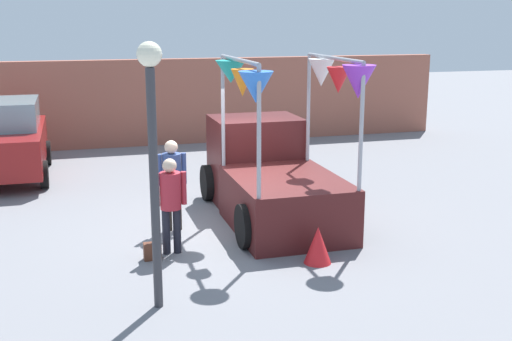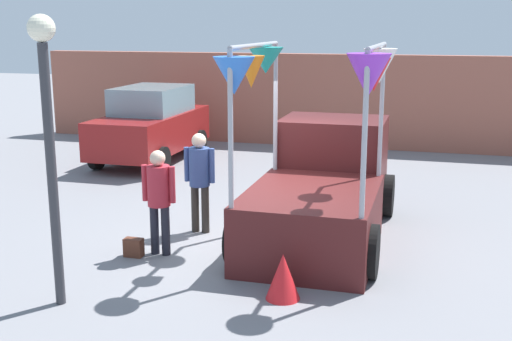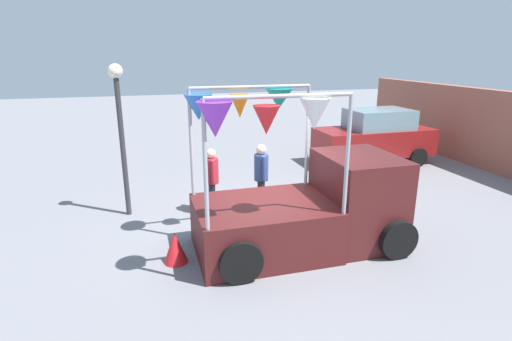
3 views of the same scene
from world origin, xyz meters
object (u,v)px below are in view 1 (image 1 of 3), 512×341
parked_car (7,139)px  street_lamp (152,137)px  vendor_truck (270,171)px  person_vendor (172,177)px  handbag (152,251)px  person_customer (171,197)px  folded_kite_bundle_crimson (318,245)px

parked_car → street_lamp: bearing=-73.0°
vendor_truck → person_vendor: bearing=-167.3°
person_vendor → handbag: (-0.56, -1.37, -0.87)m
person_customer → handbag: person_customer is taller
handbag → vendor_truck: bearing=35.5°
street_lamp → person_customer: bearing=76.0°
person_vendor → street_lamp: size_ratio=0.48×
person_vendor → street_lamp: 3.46m
vendor_truck → street_lamp: bearing=-126.9°
vendor_truck → street_lamp: (-2.68, -3.57, 1.45)m
person_vendor → street_lamp: street_lamp is taller
parked_car → handbag: parked_car is taller
vendor_truck → folded_kite_bundle_crimson: bearing=-90.8°
vendor_truck → street_lamp: 4.70m
person_vendor → handbag: bearing=-112.2°
person_vendor → folded_kite_bundle_crimson: (1.95, -2.25, -0.71)m
vendor_truck → parked_car: bearing=138.2°
vendor_truck → parked_car: vendor_truck is taller
vendor_truck → street_lamp: street_lamp is taller
handbag → parked_car: bearing=112.4°
parked_car → handbag: size_ratio=14.29×
person_customer → folded_kite_bundle_crimson: bearing=-26.5°
vendor_truck → handbag: bearing=-144.5°
folded_kite_bundle_crimson → parked_car: bearing=125.1°
parked_car → person_customer: parked_car is taller
person_customer → folded_kite_bundle_crimson: 2.50m
handbag → folded_kite_bundle_crimson: 2.66m
person_vendor → handbag: 1.72m
parked_car → person_vendor: bearing=-57.7°
parked_car → folded_kite_bundle_crimson: 9.00m
person_customer → person_vendor: bearing=79.9°
parked_car → handbag: (2.66, -6.47, -0.80)m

